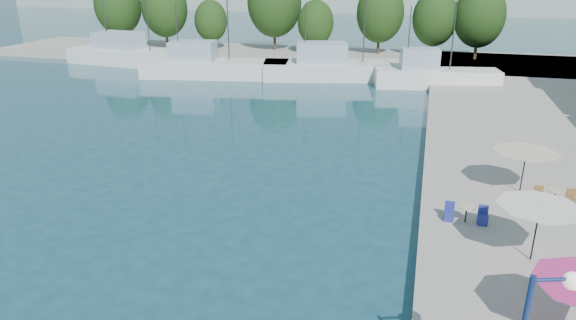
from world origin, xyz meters
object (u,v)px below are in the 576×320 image
(umbrella_cream, at_px, (526,157))
(trawler_01, at_px, (135,56))
(umbrella_white, at_px, (539,213))
(trawler_02, at_px, (212,67))
(trawler_03, at_px, (342,69))
(trawler_04, at_px, (433,77))

(umbrella_cream, bearing_deg, trawler_01, 142.72)
(trawler_01, distance_m, umbrella_white, 53.81)
(trawler_02, bearing_deg, trawler_03, 1.00)
(umbrella_white, bearing_deg, trawler_02, 130.02)
(umbrella_white, xyz_separation_m, umbrella_cream, (0.51, 6.71, -0.11))
(trawler_01, height_order, trawler_02, same)
(trawler_02, relative_size, trawler_04, 1.32)
(trawler_03, bearing_deg, trawler_04, -24.07)
(trawler_01, distance_m, trawler_04, 35.38)
(trawler_01, bearing_deg, umbrella_cream, -30.08)
(trawler_03, height_order, trawler_04, same)
(trawler_01, bearing_deg, trawler_04, 1.31)
(trawler_01, height_order, trawler_03, same)
(trawler_03, xyz_separation_m, trawler_04, (9.41, -1.73, 0.00))
(trawler_02, distance_m, trawler_03, 14.00)
(umbrella_white, bearing_deg, umbrella_cream, 85.68)
(trawler_02, relative_size, trawler_03, 0.90)
(trawler_01, bearing_deg, trawler_02, -13.82)
(trawler_02, distance_m, umbrella_cream, 37.63)
(trawler_04, xyz_separation_m, umbrella_cream, (4.45, -26.55, 1.40))
(trawler_01, xyz_separation_m, trawler_02, (12.06, -4.63, 0.00))
(trawler_02, relative_size, umbrella_cream, 5.19)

